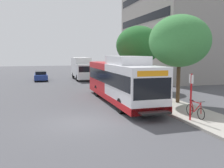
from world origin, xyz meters
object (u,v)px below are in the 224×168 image
(bicycle_parked, at_px, (195,110))
(bus_stop_sign_pole, at_px, (191,93))
(street_tree_near_stop, at_px, (180,41))
(parked_car_far_lane, at_px, (41,76))
(box_truck_background, at_px, (82,68))
(transit_bus, at_px, (121,81))
(street_tree_mid_block, at_px, (139,45))

(bicycle_parked, bearing_deg, bus_stop_sign_pole, -145.74)
(bus_stop_sign_pole, bearing_deg, bicycle_parked, 34.26)
(street_tree_near_stop, distance_m, parked_car_far_lane, 23.22)
(bicycle_parked, bearing_deg, parked_car_far_lane, 108.52)
(bicycle_parked, bearing_deg, box_truck_background, 95.74)
(transit_bus, distance_m, box_truck_background, 18.28)
(bicycle_parked, distance_m, street_tree_near_stop, 6.15)
(bus_stop_sign_pole, distance_m, box_truck_background, 24.95)
(street_tree_near_stop, bearing_deg, box_truck_background, 100.93)
(parked_car_far_lane, bearing_deg, bus_stop_sign_pole, -73.03)
(bicycle_parked, bearing_deg, street_tree_near_stop, 71.35)
(bicycle_parked, bearing_deg, street_tree_mid_block, 82.65)
(parked_car_far_lane, height_order, box_truck_background, box_truck_background)
(street_tree_near_stop, bearing_deg, bicycle_parked, -108.65)
(street_tree_mid_block, xyz_separation_m, parked_car_far_lane, (-9.97, 12.34, -4.05))
(bus_stop_sign_pole, distance_m, street_tree_near_stop, 5.98)
(street_tree_mid_block, bearing_deg, street_tree_near_stop, -91.26)
(bus_stop_sign_pole, distance_m, parked_car_far_lane, 26.51)
(transit_bus, bearing_deg, bicycle_parked, -67.88)
(transit_bus, xyz_separation_m, box_truck_background, (0.05, 18.28, 0.04))
(bus_stop_sign_pole, xyz_separation_m, street_tree_near_stop, (2.06, 4.68, 3.10))
(transit_bus, xyz_separation_m, bicycle_parked, (2.51, -6.18, -1.14))
(bicycle_parked, distance_m, street_tree_mid_block, 13.34)
(bicycle_parked, xyz_separation_m, street_tree_mid_block, (1.62, 12.58, 4.15))
(street_tree_near_stop, bearing_deg, parked_car_far_lane, 115.36)
(street_tree_mid_block, height_order, parked_car_far_lane, street_tree_mid_block)
(bicycle_parked, height_order, box_truck_background, box_truck_background)
(street_tree_near_stop, distance_m, street_tree_mid_block, 8.31)
(bus_stop_sign_pole, xyz_separation_m, box_truck_background, (-1.84, 24.88, 0.09))
(bus_stop_sign_pole, xyz_separation_m, street_tree_mid_block, (2.24, 13.00, 3.07))
(street_tree_mid_block, height_order, box_truck_background, street_tree_mid_block)
(street_tree_near_stop, height_order, parked_car_far_lane, street_tree_near_stop)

